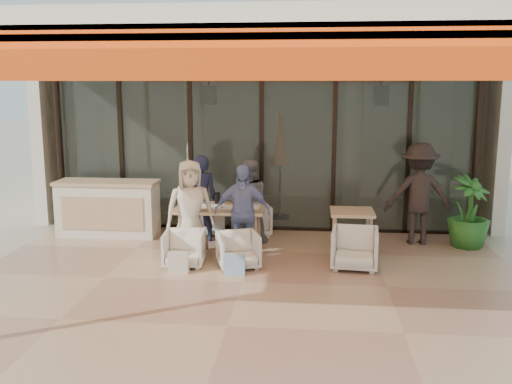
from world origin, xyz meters
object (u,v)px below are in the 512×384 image
Objects in this scene: dining_table at (220,210)px; chair_far_right at (251,218)px; side_table at (352,217)px; potted_palm at (469,212)px; chair_near_left at (184,247)px; host_counter at (108,208)px; diner_periwinkle at (242,212)px; chair_near_right at (238,249)px; standing_woman at (419,194)px; diner_navy at (201,199)px; diner_grey at (248,202)px; side_chair at (355,247)px; chair_far_left at (206,217)px; diner_cream at (190,209)px.

chair_far_right is (0.43, 0.94, -0.35)m from dining_table.
potted_palm reaches higher than side_table.
potted_palm reaches higher than chair_near_left.
dining_table is at bearing 62.09° from chair_near_left.
host_counter is at bearing -11.68° from chair_far_right.
chair_near_right is at bearing -94.02° from diner_periwinkle.
standing_woman reaches higher than potted_palm.
diner_navy reaches higher than chair_far_right.
dining_table is 4.23m from potted_palm.
chair_far_right is 0.44× the size of diner_grey.
diner_navy reaches higher than chair_near_left.
diner_grey reaches higher than side_chair.
standing_woman is at bearing 31.85° from side_table.
chair_near_left is 0.88× the size of side_chair.
chair_far_left is at bearing 9.28° from host_counter.
standing_woman is (2.95, 1.62, 0.59)m from chair_near_right.
host_counter is 2.64m from chair_far_right.
chair_near_left is 2.61m from side_chair.
side_chair is 0.39× the size of standing_woman.
dining_table is 1.00× the size of diner_grey.
potted_palm is at bearing 1.84° from chair_near_right.
side_chair is (1.76, -1.27, -0.40)m from diner_grey.
diner_navy is 2.24× the size of side_chair.
potted_palm is (3.77, 0.06, -0.12)m from diner_grey.
diner_navy is 3.79m from standing_woman.
standing_woman is (3.79, 1.12, 0.10)m from diner_cream.
diner_navy is 1.25× the size of potted_palm.
host_counter is 2.99× the size of chair_near_left.
host_counter is 6.39m from potted_palm.
dining_table reaches higher than chair_far_right.
diner_cream reaches higher than side_table.
chair_near_left reaches higher than chair_near_right.
diner_periwinkle is 0.85× the size of standing_woman.
host_counter is 1.16× the size of diner_cream.
host_counter is at bearing -0.19° from chair_far_left.
side_chair is 0.56× the size of potted_palm.
host_counter reaches higher than dining_table.
chair_near_right is (0.84, -1.90, -0.04)m from chair_far_left.
chair_near_left is (1.78, -1.61, -0.22)m from host_counter.
chair_far_left reaches higher than chair_near_left.
diner_grey is 1.84m from side_table.
standing_woman is at bearing -1.46° from diner_cream.
diner_periwinkle reaches higher than side_table.
standing_woman is at bearing 11.09° from dining_table.
diner_navy is at bearing 72.11° from diner_cream.
chair_far_left is 0.44× the size of diner_navy.
diner_navy is 2.66m from side_table.
diner_cream is (-0.84, -0.90, 0.05)m from diner_grey.
dining_table is at bearing -173.13° from potted_palm.
chair_near_left is at bearing 21.92° from standing_woman.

